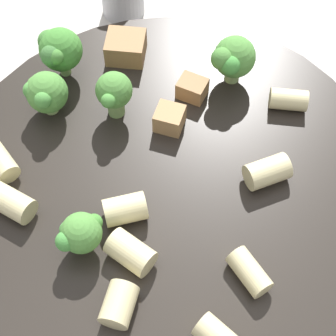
# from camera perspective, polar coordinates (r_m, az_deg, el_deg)

# --- Properties ---
(ground_plane) EXTENTS (2.00, 2.00, 0.00)m
(ground_plane) POSITION_cam_1_polar(r_m,az_deg,el_deg) (0.39, -0.00, -3.72)
(ground_plane) COLOR beige
(pasta_bowl) EXTENTS (0.29, 0.29, 0.04)m
(pasta_bowl) POSITION_cam_1_polar(r_m,az_deg,el_deg) (0.37, -0.00, -2.11)
(pasta_bowl) COLOR #28231E
(pasta_bowl) RESTS_ON ground_plane
(broccoli_floret_0) EXTENTS (0.02, 0.03, 0.03)m
(broccoli_floret_0) POSITION_cam_1_polar(r_m,az_deg,el_deg) (0.32, -8.93, -6.58)
(broccoli_floret_0) COLOR #84AD60
(broccoli_floret_0) RESTS_ON pasta_bowl
(broccoli_floret_1) EXTENTS (0.03, 0.03, 0.04)m
(broccoli_floret_1) POSITION_cam_1_polar(r_m,az_deg,el_deg) (0.40, -11.06, 11.70)
(broccoli_floret_1) COLOR #84AD60
(broccoli_floret_1) RESTS_ON pasta_bowl
(broccoli_floret_2) EXTENTS (0.03, 0.03, 0.04)m
(broccoli_floret_2) POSITION_cam_1_polar(r_m,az_deg,el_deg) (0.39, 6.61, 11.00)
(broccoli_floret_2) COLOR #9EC175
(broccoli_floret_2) RESTS_ON pasta_bowl
(broccoli_floret_3) EXTENTS (0.03, 0.03, 0.03)m
(broccoli_floret_3) POSITION_cam_1_polar(r_m,az_deg,el_deg) (0.38, -12.36, 7.48)
(broccoli_floret_3) COLOR #9EC175
(broccoli_floret_3) RESTS_ON pasta_bowl
(broccoli_floret_4) EXTENTS (0.03, 0.02, 0.04)m
(broccoli_floret_4) POSITION_cam_1_polar(r_m,az_deg,el_deg) (0.37, -5.87, 7.43)
(broccoli_floret_4) COLOR #84AD60
(broccoli_floret_4) RESTS_ON pasta_bowl
(rigatoni_0) EXTENTS (0.03, 0.02, 0.01)m
(rigatoni_0) POSITION_cam_1_polar(r_m,az_deg,el_deg) (0.37, -16.65, 0.60)
(rigatoni_0) COLOR beige
(rigatoni_0) RESTS_ON pasta_bowl
(rigatoni_1) EXTENTS (0.03, 0.03, 0.02)m
(rigatoni_1) POSITION_cam_1_polar(r_m,az_deg,el_deg) (0.35, -15.59, -3.44)
(rigatoni_1) COLOR beige
(rigatoni_1) RESTS_ON pasta_bowl
(rigatoni_2) EXTENTS (0.03, 0.03, 0.01)m
(rigatoni_2) POSITION_cam_1_polar(r_m,az_deg,el_deg) (0.39, 11.88, 7.08)
(rigatoni_2) COLOR beige
(rigatoni_2) RESTS_ON pasta_bowl
(rigatoni_3) EXTENTS (0.03, 0.03, 0.02)m
(rigatoni_3) POSITION_cam_1_polar(r_m,az_deg,el_deg) (0.34, -4.38, -4.21)
(rigatoni_3) COLOR beige
(rigatoni_3) RESTS_ON pasta_bowl
(rigatoni_4) EXTENTS (0.03, 0.03, 0.02)m
(rigatoni_4) POSITION_cam_1_polar(r_m,az_deg,el_deg) (0.32, -5.00, -13.66)
(rigatoni_4) COLOR beige
(rigatoni_4) RESTS_ON pasta_bowl
(rigatoni_6) EXTENTS (0.03, 0.01, 0.01)m
(rigatoni_6) POSITION_cam_1_polar(r_m,az_deg,el_deg) (0.33, 8.08, -10.55)
(rigatoni_6) COLOR beige
(rigatoni_6) RESTS_ON pasta_bowl
(rigatoni_7) EXTENTS (0.02, 0.03, 0.02)m
(rigatoni_7) POSITION_cam_1_polar(r_m,az_deg,el_deg) (0.36, 10.05, -0.36)
(rigatoni_7) COLOR beige
(rigatoni_7) RESTS_ON pasta_bowl
(rigatoni_8) EXTENTS (0.03, 0.03, 0.02)m
(rigatoni_8) POSITION_cam_1_polar(r_m,az_deg,el_deg) (0.33, -3.81, -8.56)
(rigatoni_8) COLOR beige
(rigatoni_8) RESTS_ON pasta_bowl
(chicken_chunk_0) EXTENTS (0.04, 0.04, 0.02)m
(chicken_chunk_0) POSITION_cam_1_polar(r_m,az_deg,el_deg) (0.41, -4.31, 12.12)
(chicken_chunk_0) COLOR #A87A4C
(chicken_chunk_0) RESTS_ON pasta_bowl
(chicken_chunk_1) EXTENTS (0.02, 0.02, 0.01)m
(chicken_chunk_1) POSITION_cam_1_polar(r_m,az_deg,el_deg) (0.39, 2.48, 8.08)
(chicken_chunk_1) COLOR #A87A4C
(chicken_chunk_1) RESTS_ON pasta_bowl
(chicken_chunk_2) EXTENTS (0.03, 0.03, 0.02)m
(chicken_chunk_2) POSITION_cam_1_polar(r_m,az_deg,el_deg) (0.37, 0.15, 5.04)
(chicken_chunk_2) COLOR tan
(chicken_chunk_2) RESTS_ON pasta_bowl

